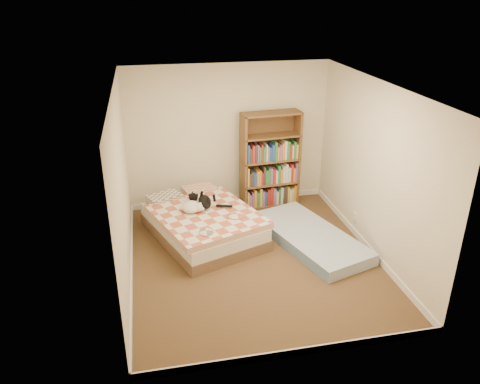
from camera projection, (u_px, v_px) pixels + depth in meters
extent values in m
cube|color=#4E3821|center=(254.00, 259.00, 6.83)|extent=(3.50, 4.00, 0.01)
cube|color=white|center=(256.00, 87.00, 5.80)|extent=(3.50, 4.00, 0.01)
cube|color=beige|center=(228.00, 136.00, 8.10)|extent=(3.50, 0.01, 2.50)
cube|color=beige|center=(302.00, 257.00, 4.53)|extent=(3.50, 0.01, 2.50)
cube|color=beige|center=(122.00, 190.00, 5.99)|extent=(0.01, 4.00, 2.50)
cube|color=beige|center=(374.00, 170.00, 6.64)|extent=(0.01, 4.00, 2.50)
cube|color=white|center=(229.00, 199.00, 8.59)|extent=(3.50, 0.02, 0.10)
cube|color=white|center=(296.00, 352.00, 5.03)|extent=(3.50, 0.02, 0.10)
cube|color=white|center=(132.00, 269.00, 6.49)|extent=(0.02, 4.00, 0.10)
cube|color=white|center=(365.00, 243.00, 7.13)|extent=(0.02, 4.00, 0.10)
cube|color=white|center=(355.00, 217.00, 7.38)|extent=(0.03, 0.09, 0.13)
cube|color=brown|center=(203.00, 231.00, 7.40)|extent=(1.93, 2.27, 0.17)
cube|color=silver|center=(203.00, 221.00, 7.33)|extent=(1.89, 2.22, 0.19)
cube|color=#C06147|center=(202.00, 213.00, 7.27)|extent=(1.87, 1.97, 0.10)
cube|color=slate|center=(178.00, 194.00, 7.84)|extent=(0.61, 0.50, 0.14)
cube|color=#C06147|center=(215.00, 191.00, 7.96)|extent=(0.61, 0.50, 0.14)
cube|color=brown|center=(243.00, 162.00, 8.07)|extent=(0.07, 0.34, 1.70)
cube|color=brown|center=(297.00, 158.00, 8.25)|extent=(0.07, 0.34, 1.70)
cube|color=brown|center=(268.00, 157.00, 8.31)|extent=(1.02, 0.10, 1.70)
cube|color=brown|center=(269.00, 203.00, 8.50)|extent=(1.05, 0.42, 0.03)
cube|color=brown|center=(270.00, 160.00, 8.16)|extent=(1.05, 0.42, 0.03)
cube|color=brown|center=(272.00, 113.00, 7.82)|extent=(1.05, 0.42, 0.03)
cube|color=#6F90B9|center=(310.00, 237.00, 7.22)|extent=(1.49, 2.21, 0.18)
ellipsoid|color=black|center=(205.00, 202.00, 7.36)|extent=(0.45, 0.46, 0.15)
sphere|color=black|center=(203.00, 195.00, 7.57)|extent=(0.19, 0.19, 0.14)
cone|color=black|center=(200.00, 191.00, 7.57)|extent=(0.06, 0.06, 0.05)
cone|color=black|center=(205.00, 190.00, 7.59)|extent=(0.06, 0.06, 0.05)
cylinder|color=black|center=(215.00, 211.00, 7.13)|extent=(0.20, 0.21, 0.05)
ellipsoid|color=white|center=(191.00, 207.00, 7.17)|extent=(0.35, 0.38, 0.16)
sphere|color=white|center=(198.00, 208.00, 7.09)|extent=(0.15, 0.15, 0.12)
sphere|color=white|center=(201.00, 210.00, 7.07)|extent=(0.07, 0.07, 0.06)
sphere|color=white|center=(182.00, 207.00, 7.21)|extent=(0.08, 0.08, 0.07)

